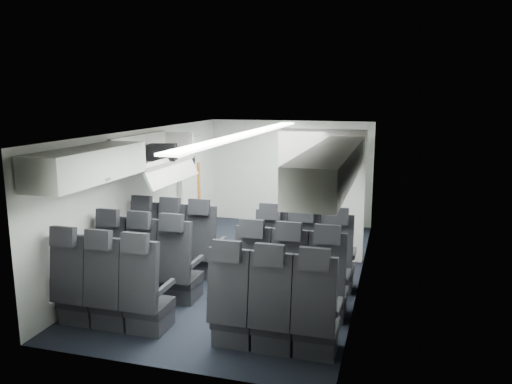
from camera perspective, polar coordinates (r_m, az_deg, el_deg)
The scene contains 14 objects.
cabin_shell at distance 7.59m, azimuth -0.83°, elevation -0.76°, with size 3.41×6.01×2.16m.
seat_row_front at distance 7.28m, azimuth -2.03°, elevation -7.15°, with size 3.33×0.56×1.24m.
seat_row_mid at distance 6.48m, azimuth -4.51°, elevation -9.54°, with size 3.33×0.56×1.24m.
seat_row_rear at distance 5.71m, azimuth -7.72°, elevation -12.57°, with size 3.33×0.56×1.24m.
overhead_bin_left_rear at distance 6.27m, azimuth -18.67°, elevation 2.95°, with size 0.53×1.80×0.40m.
overhead_bin_left_front_open at distance 7.79m, azimuth -11.61°, elevation 3.91°, with size 0.64×1.70×0.72m.
overhead_bin_right_rear at distance 5.23m, azimuth 7.58°, elevation 1.91°, with size 0.53×1.80×0.40m.
overhead_bin_right_front at distance 6.95m, azimuth 9.71°, elevation 4.13°, with size 0.53×1.70×0.40m.
bulkhead_partition at distance 8.15m, azimuth 7.41°, elevation -0.35°, with size 1.40×0.15×2.13m.
galley_unit at distance 10.05m, azimuth 8.87°, elevation 1.06°, with size 0.85×0.52×1.90m.
boarding_door at distance 9.60m, azimuth -7.55°, elevation 0.66°, with size 0.12×1.27×1.86m.
flight_attendant at distance 9.25m, azimuth 4.81°, elevation -0.90°, with size 0.56×0.37×1.53m, color black.
carry_on_bag at distance 7.87m, azimuth -10.64°, elevation 4.49°, with size 0.42×0.29×0.25m, color black.
papers at distance 9.10m, azimuth 5.96°, elevation 1.03°, with size 0.19×0.02×0.14m, color white.
Camera 1 is at (2.14, -7.11, 2.69)m, focal length 35.00 mm.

